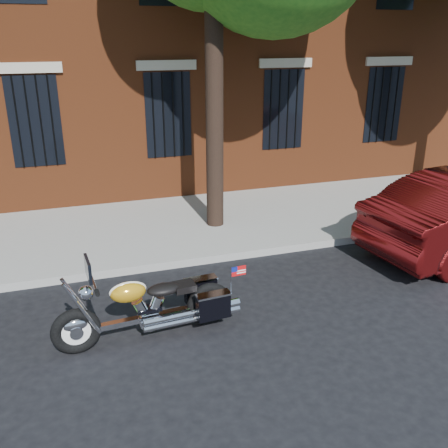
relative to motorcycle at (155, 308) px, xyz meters
name	(u,v)px	position (x,y,z in m)	size (l,w,h in m)	color
ground	(238,295)	(1.50, 0.74, -0.45)	(120.00, 120.00, 0.00)	black
curb	(214,258)	(1.50, 2.12, -0.38)	(40.00, 0.16, 0.15)	gray
sidewalk	(189,224)	(1.50, 4.00, -0.38)	(40.00, 3.60, 0.15)	gray
motorcycle	(155,308)	(0.00, 0.00, 0.00)	(2.68, 0.86, 1.34)	black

